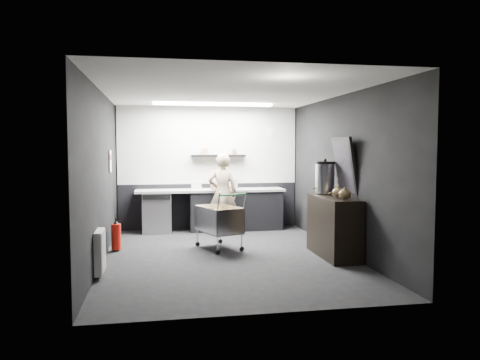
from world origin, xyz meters
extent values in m
plane|color=black|center=(0.00, 0.00, 0.00)|extent=(5.50, 5.50, 0.00)
plane|color=white|center=(0.00, 0.00, 2.70)|extent=(5.50, 5.50, 0.00)
plane|color=black|center=(0.00, 2.75, 1.35)|extent=(5.50, 0.00, 5.50)
plane|color=black|center=(0.00, -2.75, 1.35)|extent=(5.50, 0.00, 5.50)
plane|color=black|center=(-2.00, 0.00, 1.35)|extent=(0.00, 5.50, 5.50)
plane|color=black|center=(2.00, 0.00, 1.35)|extent=(0.00, 5.50, 5.50)
cube|color=beige|center=(0.00, 2.73, 1.85)|extent=(3.95, 0.02, 1.70)
cube|color=black|center=(0.00, 2.73, 0.50)|extent=(3.95, 0.02, 1.00)
cube|color=black|center=(0.20, 2.62, 1.62)|extent=(1.20, 0.22, 0.04)
cylinder|color=white|center=(1.40, 2.72, 2.15)|extent=(0.20, 0.03, 0.20)
cube|color=white|center=(-1.98, 1.30, 1.55)|extent=(0.02, 0.30, 0.40)
cube|color=red|center=(-1.98, 1.30, 1.62)|extent=(0.02, 0.22, 0.10)
cube|color=white|center=(-1.94, -0.90, 0.35)|extent=(0.10, 0.50, 0.60)
cube|color=white|center=(0.00, 1.85, 2.67)|extent=(2.40, 0.20, 0.04)
cube|color=black|center=(0.55, 2.42, 0.42)|extent=(2.00, 0.56, 0.85)
cube|color=#ADADA8|center=(0.00, 2.42, 0.88)|extent=(3.20, 0.60, 0.05)
cube|color=#9EA0A5|center=(-1.15, 2.42, 0.42)|extent=(0.60, 0.58, 0.85)
cube|color=black|center=(-1.15, 2.12, 0.78)|extent=(0.56, 0.02, 0.10)
imported|color=beige|center=(0.20, 1.97, 0.84)|extent=(0.70, 0.56, 1.69)
cube|color=silver|center=(-0.06, 0.58, 0.31)|extent=(0.82, 1.00, 0.02)
cube|color=silver|center=(-0.33, 0.58, 0.53)|extent=(0.33, 0.81, 0.45)
cube|color=silver|center=(0.21, 0.58, 0.53)|extent=(0.33, 0.81, 0.45)
cube|color=silver|center=(-0.06, 0.16, 0.53)|extent=(0.52, 0.22, 0.45)
cube|color=silver|center=(-0.06, 0.99, 0.53)|extent=(0.52, 0.22, 0.45)
cylinder|color=silver|center=(-0.30, 0.19, 0.17)|extent=(0.02, 0.02, 0.30)
cylinder|color=silver|center=(0.18, 0.19, 0.17)|extent=(0.02, 0.02, 0.30)
cylinder|color=silver|center=(-0.30, 0.96, 0.17)|extent=(0.02, 0.02, 0.30)
cylinder|color=silver|center=(0.18, 0.96, 0.17)|extent=(0.02, 0.02, 0.30)
cylinder|color=green|center=(-0.06, 0.10, 1.01)|extent=(0.53, 0.23, 0.03)
cube|color=olive|center=(-0.18, 0.68, 0.51)|extent=(0.33, 0.37, 0.38)
cube|color=olive|center=(0.08, 0.46, 0.49)|extent=(0.31, 0.34, 0.34)
cylinder|color=black|center=(-0.30, 0.19, 0.04)|extent=(0.09, 0.06, 0.08)
cylinder|color=black|center=(-0.30, 0.96, 0.04)|extent=(0.09, 0.06, 0.08)
cylinder|color=black|center=(0.18, 0.19, 0.04)|extent=(0.09, 0.06, 0.08)
cylinder|color=black|center=(0.18, 0.96, 0.04)|extent=(0.09, 0.06, 0.08)
cube|color=black|center=(1.73, -0.33, 0.49)|extent=(0.49, 1.32, 0.99)
cylinder|color=silver|center=(1.73, 0.11, 1.26)|extent=(0.33, 0.33, 0.51)
cylinder|color=black|center=(1.73, 0.11, 1.54)|extent=(0.33, 0.33, 0.04)
sphere|color=black|center=(1.73, 0.11, 1.58)|extent=(0.05, 0.05, 0.05)
ellipsoid|color=brown|center=(1.73, -0.49, 1.08)|extent=(0.20, 0.20, 0.16)
ellipsoid|color=brown|center=(1.73, -0.77, 1.08)|extent=(0.20, 0.20, 0.16)
cube|color=black|center=(1.94, -0.27, 1.48)|extent=(0.22, 0.77, 0.98)
cube|color=black|center=(1.92, -0.27, 1.48)|extent=(0.16, 0.66, 0.85)
cylinder|color=red|center=(-1.85, 0.71, 0.25)|extent=(0.17, 0.17, 0.45)
cone|color=black|center=(-1.85, 0.71, 0.50)|extent=(0.11, 0.11, 0.07)
cylinder|color=black|center=(-1.85, 0.71, 0.55)|extent=(0.03, 0.03, 0.07)
cube|color=olive|center=(0.23, 2.37, 0.95)|extent=(0.49, 0.40, 0.09)
cylinder|color=beige|center=(0.49, 2.42, 1.01)|extent=(0.22, 0.22, 0.22)
cube|color=white|center=(-0.31, 2.37, 0.99)|extent=(0.21, 0.16, 0.18)
camera|label=1|loc=(-1.14, -7.59, 1.81)|focal=35.00mm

